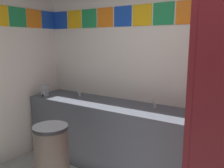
# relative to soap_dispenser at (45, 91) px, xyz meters

# --- Properties ---
(wall_back) EXTENTS (4.20, 0.09, 2.70)m
(wall_back) POSITION_rel_soap_dispenser_xyz_m (1.87, 0.52, 0.41)
(wall_back) COLOR silver
(wall_back) RESTS_ON ground_plane
(vanity_counter) EXTENTS (2.37, 0.60, 0.87)m
(vanity_counter) POSITION_rel_soap_dispenser_xyz_m (1.01, 0.18, -0.50)
(vanity_counter) COLOR #4C515B
(vanity_counter) RESTS_ON ground_plane
(faucet_left) EXTENTS (0.04, 0.10, 0.14)m
(faucet_left) POSITION_rel_soap_dispenser_xyz_m (0.42, 0.27, -0.03)
(faucet_left) COLOR silver
(faucet_left) RESTS_ON vanity_counter
(faucet_right) EXTENTS (0.04, 0.10, 0.14)m
(faucet_right) POSITION_rel_soap_dispenser_xyz_m (1.60, 0.27, -0.03)
(faucet_right) COLOR silver
(faucet_right) RESTS_ON vanity_counter
(soap_dispenser) EXTENTS (0.09, 0.09, 0.16)m
(soap_dispenser) POSITION_rel_soap_dispenser_xyz_m (0.00, 0.00, 0.00)
(soap_dispenser) COLOR gray
(soap_dispenser) RESTS_ON vanity_counter
(trash_bin) EXTENTS (0.38, 0.38, 0.78)m
(trash_bin) POSITION_rel_soap_dispenser_xyz_m (0.81, -0.65, -0.56)
(trash_bin) COLOR brown
(trash_bin) RESTS_ON ground_plane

